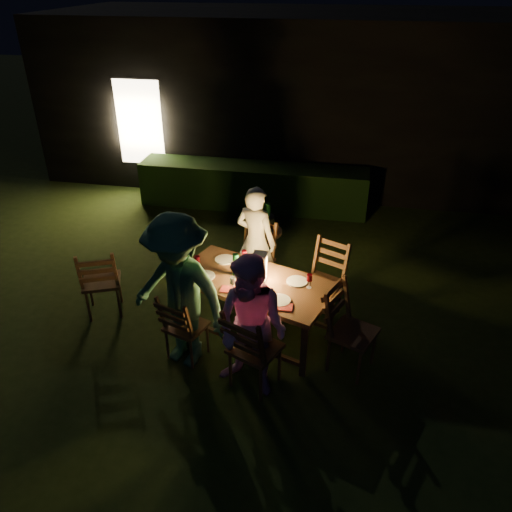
% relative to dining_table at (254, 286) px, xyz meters
% --- Properties ---
extents(garden_envelope, '(40.00, 40.00, 3.20)m').
position_rel_dining_table_xyz_m(garden_envelope, '(-0.26, 6.13, 0.89)').
color(garden_envelope, black).
rests_on(garden_envelope, ground).
extents(dining_table, '(2.04, 1.47, 0.77)m').
position_rel_dining_table_xyz_m(dining_table, '(0.00, 0.00, 0.00)').
color(dining_table, '#4F321A').
rests_on(dining_table, ground).
extents(chair_near_left, '(0.53, 0.55, 0.93)m').
position_rel_dining_table_xyz_m(chair_near_left, '(-0.68, -0.58, -0.41)').
color(chair_near_left, '#4F321A').
rests_on(chair_near_left, ground).
extents(chair_near_right, '(0.64, 0.66, 1.06)m').
position_rel_dining_table_xyz_m(chair_near_right, '(0.17, -0.88, -0.37)').
color(chair_near_right, '#4F321A').
rests_on(chair_near_right, ground).
extents(chair_far_left, '(0.59, 0.61, 1.05)m').
position_rel_dining_table_xyz_m(chair_far_left, '(-0.17, 0.88, -0.37)').
color(chair_far_left, '#4F321A').
rests_on(chair_far_left, ground).
extents(chair_far_right, '(0.63, 0.64, 1.04)m').
position_rel_dining_table_xyz_m(chair_far_right, '(0.78, 0.55, -0.38)').
color(chair_far_right, '#4F321A').
rests_on(chair_far_right, ground).
extents(chair_end, '(0.66, 0.64, 1.06)m').
position_rel_dining_table_xyz_m(chair_end, '(1.16, -0.40, -0.37)').
color(chair_end, '#4F321A').
rests_on(chair_end, ground).
extents(chair_spare, '(0.62, 0.63, 1.03)m').
position_rel_dining_table_xyz_m(chair_spare, '(-1.98, 0.04, -0.38)').
color(chair_spare, '#4F321A').
rests_on(chair_spare, ground).
extents(person_house_side, '(0.66, 0.54, 1.56)m').
position_rel_dining_table_xyz_m(person_house_side, '(-0.15, 0.92, 0.09)').
color(person_house_side, white).
rests_on(person_house_side, ground).
extents(person_opp_right, '(0.94, 0.83, 1.60)m').
position_rel_dining_table_xyz_m(person_opp_right, '(0.15, -0.92, 0.11)').
color(person_opp_right, '#E59ED9').
rests_on(person_opp_right, ground).
extents(person_opp_left, '(1.35, 1.04, 1.84)m').
position_rel_dining_table_xyz_m(person_opp_left, '(-0.70, -0.63, 0.23)').
color(person_opp_left, '#387050').
rests_on(person_opp_left, ground).
extents(lantern, '(0.16, 0.16, 0.35)m').
position_rel_dining_table_xyz_m(lantern, '(0.06, 0.03, 0.23)').
color(lantern, white).
rests_on(lantern, dining_table).
extents(plate_far_left, '(0.25, 0.25, 0.01)m').
position_rel_dining_table_xyz_m(plate_far_left, '(-0.45, 0.39, 0.08)').
color(plate_far_left, white).
rests_on(plate_far_left, dining_table).
extents(plate_near_left, '(0.25, 0.25, 0.01)m').
position_rel_dining_table_xyz_m(plate_near_left, '(-0.59, -0.03, 0.08)').
color(plate_near_left, white).
rests_on(plate_near_left, dining_table).
extents(plate_far_right, '(0.25, 0.25, 0.01)m').
position_rel_dining_table_xyz_m(plate_far_right, '(0.50, 0.06, 0.08)').
color(plate_far_right, white).
rests_on(plate_far_right, dining_table).
extents(plate_near_right, '(0.25, 0.25, 0.01)m').
position_rel_dining_table_xyz_m(plate_near_right, '(0.35, -0.36, 0.08)').
color(plate_near_right, white).
rests_on(plate_near_right, dining_table).
extents(wineglass_a, '(0.06, 0.06, 0.18)m').
position_rel_dining_table_xyz_m(wineglass_a, '(-0.19, 0.36, 0.16)').
color(wineglass_a, '#59070F').
rests_on(wineglass_a, dining_table).
extents(wineglass_b, '(0.06, 0.06, 0.18)m').
position_rel_dining_table_xyz_m(wineglass_b, '(-0.72, 0.12, 0.16)').
color(wineglass_b, '#59070F').
rests_on(wineglass_b, dining_table).
extents(wineglass_c, '(0.06, 0.06, 0.18)m').
position_rel_dining_table_xyz_m(wineglass_c, '(0.19, -0.36, 0.16)').
color(wineglass_c, '#59070F').
rests_on(wineglass_c, dining_table).
extents(wineglass_d, '(0.06, 0.06, 0.18)m').
position_rel_dining_table_xyz_m(wineglass_d, '(0.64, -0.03, 0.16)').
color(wineglass_d, '#59070F').
rests_on(wineglass_d, dining_table).
extents(wineglass_e, '(0.06, 0.06, 0.18)m').
position_rel_dining_table_xyz_m(wineglass_e, '(-0.19, -0.25, 0.16)').
color(wineglass_e, silver).
rests_on(wineglass_e, dining_table).
extents(bottle_table, '(0.07, 0.07, 0.28)m').
position_rel_dining_table_xyz_m(bottle_table, '(-0.24, 0.08, 0.22)').
color(bottle_table, '#0F471E').
rests_on(bottle_table, dining_table).
extents(napkin_left, '(0.18, 0.14, 0.01)m').
position_rel_dining_table_xyz_m(napkin_left, '(-0.25, -0.25, 0.08)').
color(napkin_left, red).
rests_on(napkin_left, dining_table).
extents(napkin_right, '(0.18, 0.14, 0.01)m').
position_rel_dining_table_xyz_m(napkin_right, '(0.42, -0.46, 0.08)').
color(napkin_right, red).
rests_on(napkin_right, dining_table).
extents(phone, '(0.14, 0.07, 0.01)m').
position_rel_dining_table_xyz_m(phone, '(-0.68, -0.08, 0.08)').
color(phone, black).
rests_on(phone, dining_table).
extents(side_table, '(0.53, 0.53, 0.71)m').
position_rel_dining_table_xyz_m(side_table, '(-0.13, 1.40, -0.07)').
color(side_table, brown).
rests_on(side_table, ground).
extents(ice_bucket, '(0.30, 0.30, 0.22)m').
position_rel_dining_table_xyz_m(ice_bucket, '(-0.13, 1.40, 0.13)').
color(ice_bucket, '#A5A8AD').
rests_on(ice_bucket, side_table).
extents(bottle_bucket_a, '(0.07, 0.07, 0.32)m').
position_rel_dining_table_xyz_m(bottle_bucket_a, '(-0.18, 1.36, 0.18)').
color(bottle_bucket_a, '#0F471E').
rests_on(bottle_bucket_a, side_table).
extents(bottle_bucket_b, '(0.07, 0.07, 0.32)m').
position_rel_dining_table_xyz_m(bottle_bucket_b, '(-0.08, 1.44, 0.18)').
color(bottle_bucket_b, '#0F471E').
rests_on(bottle_bucket_b, side_table).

